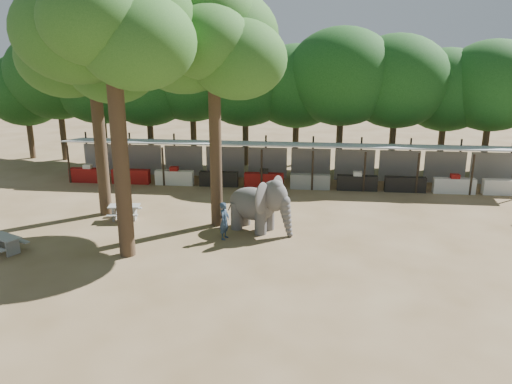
# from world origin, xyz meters

# --- Properties ---
(ground) EXTENTS (100.00, 100.00, 0.00)m
(ground) POSITION_xyz_m (0.00, 0.00, 0.00)
(ground) COLOR brown
(ground) RESTS_ON ground
(vendor_stalls) EXTENTS (28.00, 2.99, 2.80)m
(vendor_stalls) POSITION_xyz_m (-0.00, 13.84, 1.18)
(vendor_stalls) COLOR #AFB3B8
(vendor_stalls) RESTS_ON ground
(yard_tree_left) EXTENTS (7.10, 6.90, 11.02)m
(yard_tree_left) POSITION_xyz_m (-9.13, 7.19, 8.20)
(yard_tree_left) COLOR #332316
(yard_tree_left) RESTS_ON ground
(yard_tree_center) EXTENTS (7.10, 6.90, 12.04)m
(yard_tree_center) POSITION_xyz_m (-6.13, 2.19, 9.21)
(yard_tree_center) COLOR #332316
(yard_tree_center) RESTS_ON ground
(yard_tree_back) EXTENTS (7.10, 6.90, 11.36)m
(yard_tree_back) POSITION_xyz_m (-3.13, 6.19, 8.54)
(yard_tree_back) COLOR #332316
(yard_tree_back) RESTS_ON ground
(backdrop_trees) EXTENTS (46.46, 5.95, 8.33)m
(backdrop_trees) POSITION_xyz_m (0.00, 19.00, 5.51)
(backdrop_trees) COLOR #332316
(backdrop_trees) RESTS_ON ground
(elephant) EXTENTS (3.43, 2.72, 2.57)m
(elephant) POSITION_xyz_m (-0.87, 5.45, 1.28)
(elephant) COLOR #494646
(elephant) RESTS_ON ground
(handler) EXTENTS (0.55, 0.69, 1.69)m
(handler) POSITION_xyz_m (-2.32, 4.23, 0.85)
(handler) COLOR #26384C
(handler) RESTS_ON ground
(picnic_table_near) EXTENTS (1.86, 1.78, 0.72)m
(picnic_table_near) POSITION_xyz_m (-11.13, 1.65, 0.47)
(picnic_table_near) COLOR gray
(picnic_table_near) RESTS_ON ground
(picnic_table_far) EXTENTS (1.69, 1.57, 0.75)m
(picnic_table_far) POSITION_xyz_m (-7.70, 6.19, 0.49)
(picnic_table_far) COLOR gray
(picnic_table_far) RESTS_ON ground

